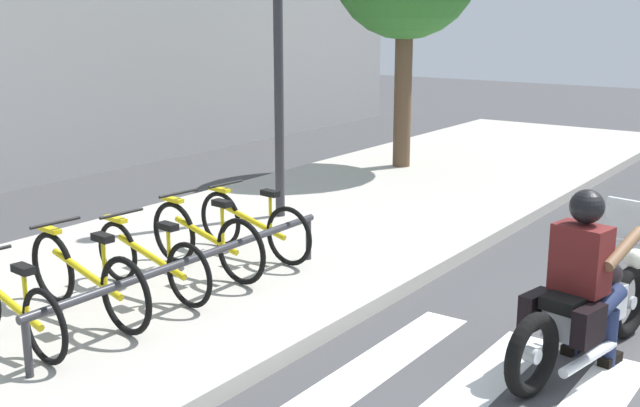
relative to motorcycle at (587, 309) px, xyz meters
name	(u,v)px	position (x,y,z in m)	size (l,w,h in m)	color
sidewalk	(210,261)	(0.07, 4.09, -0.38)	(24.00, 4.40, 0.15)	#B7B2A8
crosswalk_stripe_4	(460,400)	(-1.13, 0.52, -0.46)	(2.80, 0.40, 0.01)	white
crosswalk_stripe_5	(366,372)	(-1.13, 1.32, -0.46)	(2.80, 0.40, 0.01)	white
motorcycle	(587,309)	(0.00, 0.00, 0.00)	(2.16, 0.79, 1.23)	black
rider	(585,267)	(-0.08, 0.02, 0.37)	(0.69, 0.62, 1.44)	#591919
bicycle_0	(11,307)	(-2.61, 3.66, 0.02)	(0.48, 1.57, 0.72)	black
bicycle_1	(87,278)	(-1.88, 3.66, 0.05)	(0.48, 1.75, 0.80)	black
bicycle_2	(151,260)	(-1.15, 3.66, 0.03)	(0.48, 1.67, 0.73)	black
bicycle_3	(206,239)	(-0.42, 3.66, 0.05)	(0.48, 1.66, 0.79)	black
bicycle_4	(253,225)	(0.31, 3.66, 0.04)	(0.48, 1.67, 0.76)	black
bike_rack	(194,262)	(-1.15, 3.11, 0.10)	(3.52, 0.07, 0.49)	#333338
street_lamp	(278,31)	(1.83, 4.49, 2.02)	(0.28, 0.28, 4.07)	#2D2D33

